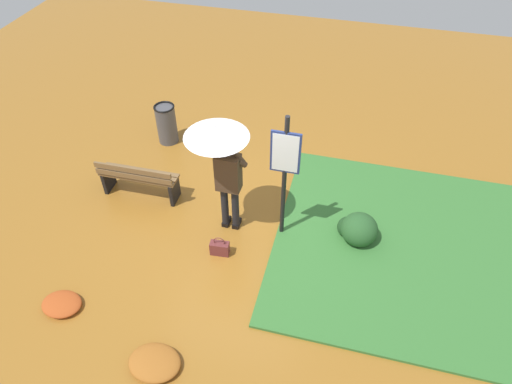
{
  "coord_description": "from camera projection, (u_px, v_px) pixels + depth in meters",
  "views": [
    {
      "loc": [
        -1.63,
        5.18,
        5.73
      ],
      "look_at": [
        -0.33,
        0.07,
        0.85
      ],
      "focal_mm": 32.38,
      "sensor_mm": 36.0,
      "label": 1
    }
  ],
  "objects": [
    {
      "name": "handbag",
      "position": [
        220.0,
        248.0,
        7.29
      ],
      "size": [
        0.31,
        0.16,
        0.37
      ],
      "color": "brown",
      "rests_on": "ground_plane"
    },
    {
      "name": "ground_plane",
      "position": [
        239.0,
        223.0,
        7.87
      ],
      "size": [
        18.0,
        18.0,
        0.0
      ],
      "primitive_type": "plane",
      "color": "#9E6623"
    },
    {
      "name": "trash_bin",
      "position": [
        167.0,
        124.0,
        9.31
      ],
      "size": [
        0.42,
        0.42,
        0.83
      ],
      "color": "#4C4C51",
      "rests_on": "ground_plane"
    },
    {
      "name": "grass_verge",
      "position": [
        426.0,
        252.0,
        7.37
      ],
      "size": [
        4.8,
        4.0,
        0.05
      ],
      "color": "#387533",
      "rests_on": "ground_plane"
    },
    {
      "name": "leaf_pile_near_person",
      "position": [
        155.0,
        363.0,
        5.95
      ],
      "size": [
        0.69,
        0.55,
        0.15
      ],
      "color": "#A86023",
      "rests_on": "ground_plane"
    },
    {
      "name": "park_bench",
      "position": [
        138.0,
        179.0,
        8.1
      ],
      "size": [
        1.4,
        0.38,
        0.75
      ],
      "color": "black",
      "rests_on": "ground_plane"
    },
    {
      "name": "shrub_cluster",
      "position": [
        357.0,
        229.0,
        7.43
      ],
      "size": [
        0.65,
        0.59,
        0.53
      ],
      "color": "#285628",
      "rests_on": "ground_plane"
    },
    {
      "name": "leaf_pile_by_bench",
      "position": [
        62.0,
        304.0,
        6.61
      ],
      "size": [
        0.58,
        0.47,
        0.13
      ],
      "color": "#B74C1E",
      "rests_on": "ground_plane"
    },
    {
      "name": "person_with_umbrella",
      "position": [
        222.0,
        153.0,
        6.77
      ],
      "size": [
        0.96,
        0.96,
        2.04
      ],
      "color": "black",
      "rests_on": "ground_plane"
    },
    {
      "name": "info_sign_post",
      "position": [
        285.0,
        166.0,
        6.71
      ],
      "size": [
        0.44,
        0.07,
        2.3
      ],
      "color": "black",
      "rests_on": "ground_plane"
    }
  ]
}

